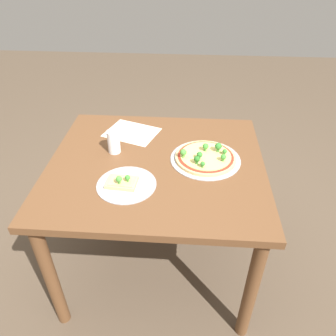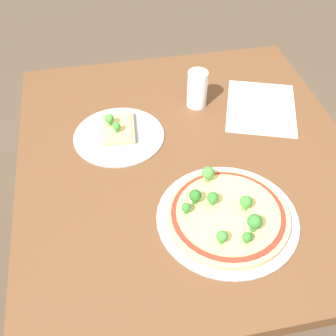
{
  "view_description": "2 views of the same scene",
  "coord_description": "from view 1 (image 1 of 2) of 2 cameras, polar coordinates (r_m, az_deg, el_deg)",
  "views": [
    {
      "loc": [
        0.15,
        -1.26,
        1.63
      ],
      "look_at": [
        0.06,
        -0.07,
        0.75
      ],
      "focal_mm": 35.0,
      "sensor_mm": 36.0,
      "label": 1
    },
    {
      "loc": [
        0.81,
        -0.22,
        1.52
      ],
      "look_at": [
        0.06,
        -0.07,
        0.75
      ],
      "focal_mm": 45.0,
      "sensor_mm": 36.0,
      "label": 2
    }
  ],
  "objects": [
    {
      "name": "ground_plane",
      "position": [
        2.07,
        -1.61,
        -15.69
      ],
      "size": [
        8.0,
        8.0,
        0.0
      ],
      "primitive_type": "plane",
      "color": "brown"
    },
    {
      "name": "pizza_tray_whole",
      "position": [
        1.58,
        6.55,
        1.88
      ],
      "size": [
        0.34,
        0.34,
        0.07
      ],
      "color": "#A3A3A8",
      "rests_on": "dining_table"
    },
    {
      "name": "pizza_tray_slice",
      "position": [
        1.43,
        -7.62,
        -2.63
      ],
      "size": [
        0.26,
        0.26,
        0.06
      ],
      "color": "#A3A3A8",
      "rests_on": "dining_table"
    },
    {
      "name": "dining_table",
      "position": [
        1.62,
        -1.99,
        -1.92
      ],
      "size": [
        1.02,
        0.92,
        0.73
      ],
      "color": "brown",
      "rests_on": "ground_plane"
    },
    {
      "name": "drinking_cup",
      "position": [
        1.63,
        -9.44,
        4.54
      ],
      "size": [
        0.06,
        0.06,
        0.12
      ],
      "primitive_type": "cylinder",
      "color": "white",
      "rests_on": "dining_table"
    },
    {
      "name": "paper_menu",
      "position": [
        1.81,
        -6.32,
        6.18
      ],
      "size": [
        0.32,
        0.29,
        0.0
      ],
      "primitive_type": "cube",
      "rotation": [
        0.0,
        0.0,
        -0.34
      ],
      "color": "silver",
      "rests_on": "dining_table"
    }
  ]
}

